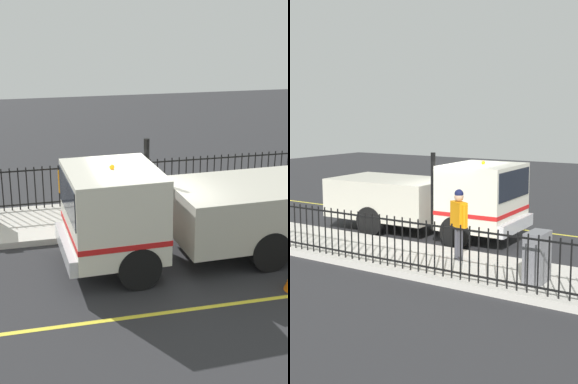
# 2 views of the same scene
# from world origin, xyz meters

# --- Properties ---
(ground_plane) EXTENTS (53.07, 53.07, 0.00)m
(ground_plane) POSITION_xyz_m (0.00, 0.00, 0.00)
(ground_plane) COLOR #2B2B2D
(ground_plane) RESTS_ON ground
(sidewalk_slab) EXTENTS (2.62, 24.12, 0.16)m
(sidewalk_slab) POSITION_xyz_m (2.72, 0.00, 0.08)
(sidewalk_slab) COLOR beige
(sidewalk_slab) RESTS_ON ground
(lane_marking) EXTENTS (0.12, 21.71, 0.01)m
(lane_marking) POSITION_xyz_m (-2.45, 0.00, 0.00)
(lane_marking) COLOR yellow
(lane_marking) RESTS_ON ground
(work_truck) EXTENTS (2.69, 6.56, 2.76)m
(work_truck) POSITION_xyz_m (-0.18, -0.67, 1.30)
(work_truck) COLOR silver
(work_truck) RESTS_ON ground
(worker_standing) EXTENTS (0.47, 0.58, 1.83)m
(worker_standing) POSITION_xyz_m (2.38, 1.56, 1.29)
(worker_standing) COLOR orange
(worker_standing) RESTS_ON sidewalk_slab
(iron_fence) EXTENTS (0.04, 20.54, 1.27)m
(iron_fence) POSITION_xyz_m (3.80, -0.00, 0.81)
(iron_fence) COLOR black
(iron_fence) RESTS_ON sidewalk_slab
(utility_cabinet) EXTENTS (0.72, 0.41, 1.15)m
(utility_cabinet) POSITION_xyz_m (3.04, 3.94, 0.74)
(utility_cabinet) COLOR slate
(utility_cabinet) RESTS_ON sidewalk_slab
(traffic_cone) EXTENTS (0.52, 0.52, 0.74)m
(traffic_cone) POSITION_xyz_m (-2.23, -2.70, 0.37)
(traffic_cone) COLOR orange
(traffic_cone) RESTS_ON ground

